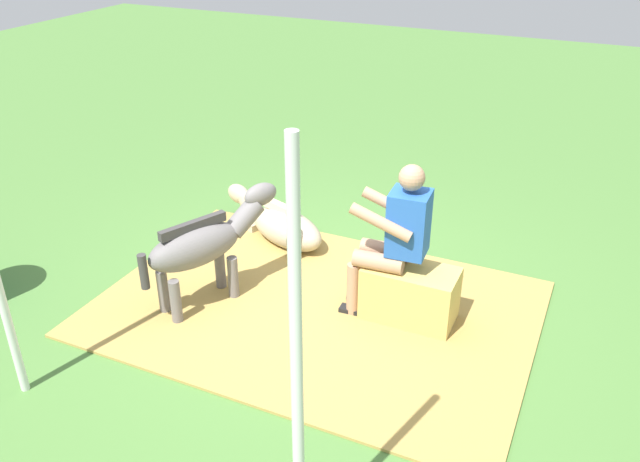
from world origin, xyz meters
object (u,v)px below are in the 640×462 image
hay_bale (410,295)px  pony_lying (280,225)px  person_seated (393,235)px  tent_pole_left (297,373)px  pony_standing (204,244)px

hay_bale → pony_lying: hay_bale is taller
person_seated → pony_lying: size_ratio=1.01×
hay_bale → tent_pole_left: 2.44m
hay_bale → pony_standing: size_ratio=0.59×
person_seated → pony_lying: 1.70m
person_seated → pony_standing: (1.47, 0.46, -0.19)m
pony_lying → tent_pole_left: size_ratio=0.57×
pony_standing → person_seated: bearing=-162.8°
person_seated → pony_standing: size_ratio=1.08×
hay_bale → pony_lying: size_ratio=0.56×
person_seated → tent_pole_left: tent_pole_left is taller
pony_standing → hay_bale: bearing=-164.2°
pony_standing → tent_pole_left: 2.57m
pony_standing → pony_lying: 1.27m
person_seated → tent_pole_left: size_ratio=0.58×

